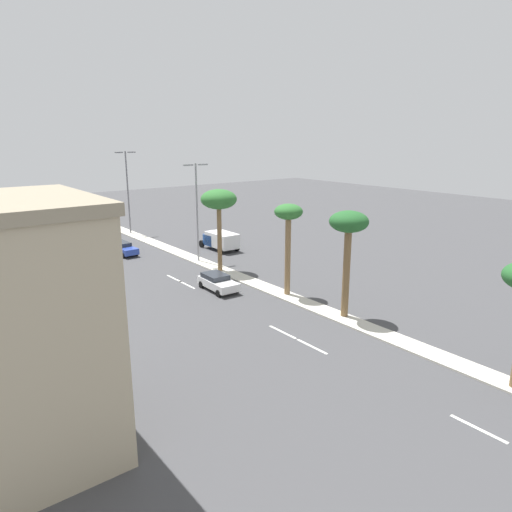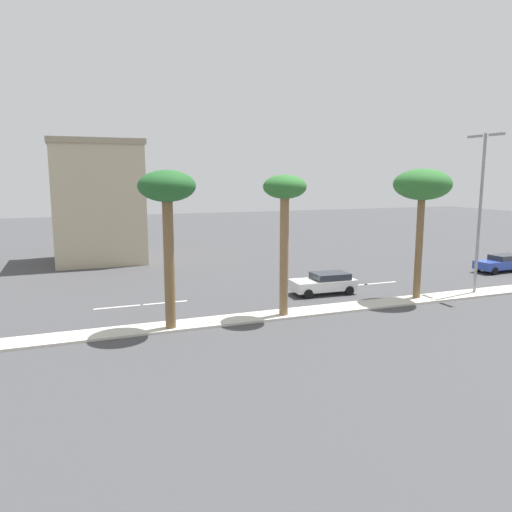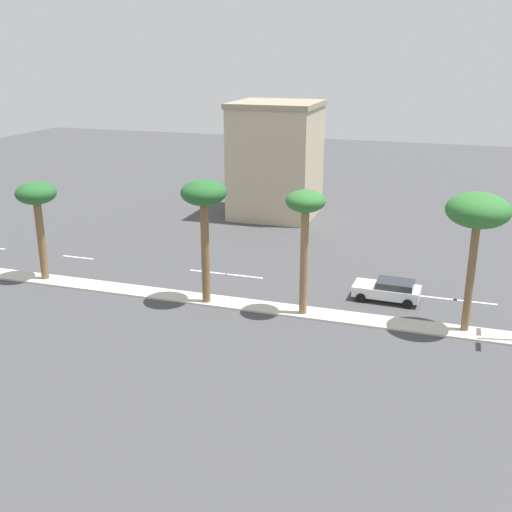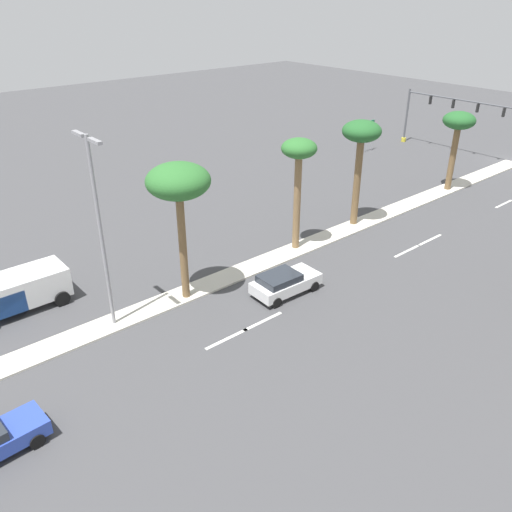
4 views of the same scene
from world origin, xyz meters
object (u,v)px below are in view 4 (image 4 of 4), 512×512
Objects in this scene: palm_tree_left at (361,138)px; street_lamp_rear at (99,221)px; sedan_white_center at (285,282)px; palm_tree_far at (178,185)px; palm_tree_mid at (458,125)px; box_truck at (22,289)px; directional_road_sign at (370,129)px; traffic_signal_gantry at (437,112)px; palm_tree_right at (299,158)px.

street_lamp_rear reaches higher than palm_tree_left.
street_lamp_rear is 2.40× the size of sedan_white_center.
palm_tree_mid is at bearing -89.59° from palm_tree_far.
directional_road_sign is at bearing -79.00° from box_truck.
palm_tree_left is at bearing 125.95° from directional_road_sign.
box_truck is at bearing 56.35° from palm_tree_far.
traffic_signal_gantry is 1.85× the size of palm_tree_right.
street_lamp_rear reaches higher than directional_road_sign.
palm_tree_far is 1.88× the size of sedan_white_center.
directional_road_sign is 0.65× the size of box_truck.
palm_tree_left is 13.60m from sedan_white_center.
palm_tree_left is 1.84× the size of sedan_white_center.
palm_tree_right is (-8.64, 30.69, 2.50)m from traffic_signal_gantry.
traffic_signal_gantry is 2.71× the size of box_truck.
box_truck is (5.02, 36.97, -4.79)m from palm_tree_mid.
sedan_white_center is (-16.80, 28.83, -1.77)m from directional_road_sign.
sedan_white_center is at bearing -125.46° from palm_tree_far.
palm_tree_right reaches higher than palm_tree_mid.
palm_tree_mid is at bearing -97.74° from box_truck.
sedan_white_center is at bearing 109.99° from palm_tree_left.
palm_tree_far is at bearing 111.54° from directional_road_sign.
directional_road_sign is 0.42× the size of palm_tree_far.
traffic_signal_gantry is 37.91m from sedan_white_center.
palm_tree_far is (-0.55, 9.76, 0.55)m from palm_tree_right.
directional_road_sign reaches higher than sedan_white_center.
street_lamp_rear is (-0.33, 14.43, -0.41)m from palm_tree_right.
traffic_signal_gantry is at bearing -121.47° from directional_road_sign.
palm_tree_right is at bearing 88.98° from palm_tree_mid.
palm_tree_far reaches higher than traffic_signal_gantry.
street_lamp_rear is at bearing 101.25° from traffic_signal_gantry.
palm_tree_right is (-0.10, 6.51, -0.27)m from palm_tree_left.
palm_tree_left is 20.95m from street_lamp_rear.
palm_tree_mid is 0.67× the size of street_lamp_rear.
palm_tree_far is (-13.31, 33.73, 4.69)m from directional_road_sign.
directional_road_sign is at bearing -59.78° from sedan_white_center.
palm_tree_right is 1.79× the size of sedan_white_center.
palm_tree_left is 25.22m from box_truck.
box_truck is (5.00, 3.19, -5.05)m from street_lamp_rear.
palm_tree_left is (0.45, 12.84, 0.93)m from palm_tree_mid.
directional_road_sign is at bearing -61.97° from palm_tree_right.
palm_tree_left is (-8.54, 24.18, 2.77)m from traffic_signal_gantry.
palm_tree_far reaches higher than directional_road_sign.
palm_tree_far is 1.54× the size of box_truck.
directional_road_sign is 0.50× the size of palm_tree_mid.
palm_tree_mid is at bearing -90.03° from street_lamp_rear.
palm_tree_far reaches higher than palm_tree_right.
street_lamp_rear reaches higher than palm_tree_right.
palm_tree_far is (-0.21, 29.11, 1.21)m from palm_tree_mid.
palm_tree_right reaches higher than box_truck.
palm_tree_mid is 29.14m from palm_tree_far.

